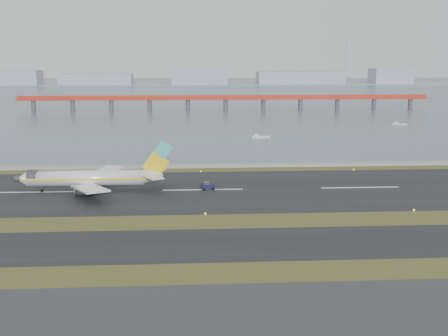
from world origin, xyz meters
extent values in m
plane|color=#314117|center=(0.00, 0.00, 0.00)|extent=(1000.00, 1000.00, 0.00)
cube|color=black|center=(0.00, -12.00, 0.05)|extent=(1000.00, 18.00, 0.10)
cube|color=black|center=(0.00, 30.00, 0.05)|extent=(1000.00, 45.00, 0.10)
cube|color=gray|center=(0.00, 60.00, 0.50)|extent=(1000.00, 2.50, 1.00)
cube|color=#4C5B6C|center=(0.00, 460.00, 0.00)|extent=(1400.00, 800.00, 1.30)
cube|color=#AE2D1D|center=(20.00, 250.00, 7.50)|extent=(260.00, 5.00, 1.60)
cube|color=#AE2D1D|center=(20.00, 250.00, 9.00)|extent=(260.00, 0.40, 1.40)
cylinder|color=#4C4C51|center=(-76.00, 250.00, 3.00)|extent=(2.80, 2.80, 7.00)
cylinder|color=#4C4C51|center=(20.00, 250.00, 3.00)|extent=(2.80, 2.80, 7.00)
cylinder|color=#4C4C51|center=(116.00, 250.00, 3.00)|extent=(2.80, 2.80, 7.00)
cube|color=#9AA4B6|center=(0.00, 620.00, 0.00)|extent=(1400.00, 80.00, 1.00)
cube|color=#9AA4B6|center=(-220.00, 620.00, 9.00)|extent=(60.00, 35.00, 18.00)
cube|color=#9AA4B6|center=(-120.00, 620.00, 7.00)|extent=(90.00, 35.00, 14.00)
cube|color=#9AA4B6|center=(10.00, 620.00, 11.00)|extent=(70.00, 35.00, 22.00)
cube|color=#9AA4B6|center=(140.00, 620.00, 8.00)|extent=(110.00, 35.00, 16.00)
cube|color=#9AA4B6|center=(260.00, 620.00, 10.00)|extent=(50.00, 35.00, 20.00)
cylinder|color=#9AA4B6|center=(200.00, 620.00, 30.00)|extent=(1.80, 1.80, 60.00)
cylinder|color=white|center=(-28.52, 29.93, 3.50)|extent=(28.00, 3.80, 3.80)
cone|color=white|center=(-44.12, 29.93, 3.50)|extent=(3.20, 3.80, 3.80)
cone|color=white|center=(-12.32, 29.93, 3.80)|extent=(5.00, 3.80, 3.80)
cube|color=yellow|center=(-28.52, 28.01, 3.50)|extent=(31.00, 0.06, 0.45)
cube|color=yellow|center=(-28.52, 31.85, 3.50)|extent=(31.00, 0.06, 0.45)
cube|color=white|center=(-26.32, 21.43, 2.80)|extent=(11.31, 15.89, 1.66)
cube|color=white|center=(-26.32, 38.43, 2.80)|extent=(11.31, 15.89, 1.66)
cylinder|color=#37383C|center=(-28.02, 23.93, 1.60)|extent=(4.20, 2.10, 2.10)
cylinder|color=#37383C|center=(-28.02, 35.93, 1.60)|extent=(4.20, 2.10, 2.10)
cube|color=yellow|center=(-11.52, 29.93, 6.70)|extent=(6.80, 0.35, 6.85)
cube|color=#47BDC9|center=(-9.62, 29.93, 10.40)|extent=(4.85, 0.37, 4.90)
cube|color=white|center=(-12.02, 26.13, 4.30)|extent=(5.64, 6.80, 0.22)
cube|color=white|center=(-12.02, 33.73, 4.30)|extent=(5.64, 6.80, 0.22)
cylinder|color=black|center=(-39.52, 29.93, 0.45)|extent=(0.80, 0.28, 0.80)
cylinder|color=black|center=(-27.02, 27.13, 0.55)|extent=(1.00, 0.38, 1.00)
cylinder|color=black|center=(-27.02, 32.73, 0.55)|extent=(1.00, 0.38, 1.00)
cube|color=black|center=(1.29, 30.19, 0.91)|extent=(3.45, 2.26, 1.21)
cube|color=#37383C|center=(0.89, 30.13, 1.71)|extent=(1.61, 1.70, 0.71)
cylinder|color=black|center=(0.31, 29.23, 0.35)|extent=(0.74, 0.40, 0.71)
cylinder|color=black|center=(0.08, 30.83, 0.35)|extent=(0.74, 0.40, 0.71)
cylinder|color=black|center=(2.50, 29.55, 0.35)|extent=(0.74, 0.40, 0.71)
cylinder|color=black|center=(2.27, 31.15, 0.35)|extent=(0.74, 0.40, 0.71)
cube|color=silver|center=(26.07, 122.43, 0.43)|extent=(7.70, 2.78, 0.98)
cube|color=silver|center=(24.44, 122.35, 1.30)|extent=(2.26, 1.85, 0.98)
cube|color=silver|center=(100.68, 163.94, 0.41)|extent=(7.51, 4.16, 0.92)
cube|color=silver|center=(99.21, 164.37, 1.23)|extent=(2.42, 2.14, 0.92)
camera|label=1|loc=(-3.13, -106.59, 32.28)|focal=45.00mm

